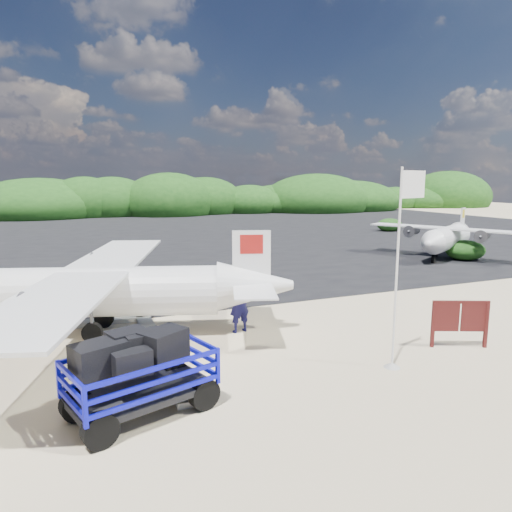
{
  "coord_description": "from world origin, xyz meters",
  "views": [
    {
      "loc": [
        -6.61,
        -11.15,
        4.94
      ],
      "look_at": [
        -0.18,
        4.82,
        2.06
      ],
      "focal_mm": 32.0,
      "sensor_mm": 36.0,
      "label": 1
    }
  ],
  "objects_px": {
    "crew_b": "(187,290)",
    "aircraft_large": "(289,242)",
    "flagpole": "(392,367)",
    "baggage_cart": "(143,414)",
    "signboard": "(458,347)",
    "crew_a": "(239,303)"
  },
  "relations": [
    {
      "from": "crew_a",
      "to": "aircraft_large",
      "type": "distance_m",
      "value": 21.9
    },
    {
      "from": "baggage_cart",
      "to": "crew_b",
      "type": "relative_size",
      "value": 2.11
    },
    {
      "from": "crew_b",
      "to": "baggage_cart",
      "type": "bearing_deg",
      "value": 58.22
    },
    {
      "from": "crew_b",
      "to": "aircraft_large",
      "type": "bearing_deg",
      "value": -139.14
    },
    {
      "from": "baggage_cart",
      "to": "signboard",
      "type": "xyz_separation_m",
      "value": [
        9.33,
        0.51,
        0.0
      ]
    },
    {
      "from": "crew_b",
      "to": "aircraft_large",
      "type": "distance_m",
      "value": 19.77
    },
    {
      "from": "crew_a",
      "to": "baggage_cart",
      "type": "bearing_deg",
      "value": 38.65
    },
    {
      "from": "baggage_cart",
      "to": "flagpole",
      "type": "xyz_separation_m",
      "value": [
        6.53,
        0.04,
        0.0
      ]
    },
    {
      "from": "flagpole",
      "to": "aircraft_large",
      "type": "relative_size",
      "value": 0.37
    },
    {
      "from": "baggage_cart",
      "to": "crew_b",
      "type": "distance_m",
      "value": 8.01
    },
    {
      "from": "aircraft_large",
      "to": "crew_b",
      "type": "bearing_deg",
      "value": 70.19
    },
    {
      "from": "baggage_cart",
      "to": "flagpole",
      "type": "relative_size",
      "value": 0.61
    },
    {
      "from": "baggage_cart",
      "to": "flagpole",
      "type": "distance_m",
      "value": 6.53
    },
    {
      "from": "crew_b",
      "to": "crew_a",
      "type": "bearing_deg",
      "value": 95.37
    },
    {
      "from": "crew_a",
      "to": "crew_b",
      "type": "height_order",
      "value": "crew_a"
    },
    {
      "from": "flagpole",
      "to": "crew_b",
      "type": "height_order",
      "value": "flagpole"
    },
    {
      "from": "signboard",
      "to": "crew_a",
      "type": "relative_size",
      "value": 0.91
    },
    {
      "from": "baggage_cart",
      "to": "crew_a",
      "type": "relative_size",
      "value": 1.64
    },
    {
      "from": "baggage_cart",
      "to": "aircraft_large",
      "type": "relative_size",
      "value": 0.23
    },
    {
      "from": "flagpole",
      "to": "crew_a",
      "type": "relative_size",
      "value": 2.69
    },
    {
      "from": "flagpole",
      "to": "crew_b",
      "type": "xyz_separation_m",
      "value": [
        -3.78,
        7.44,
        0.76
      ]
    },
    {
      "from": "aircraft_large",
      "to": "signboard",
      "type": "bearing_deg",
      "value": 94.17
    }
  ]
}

